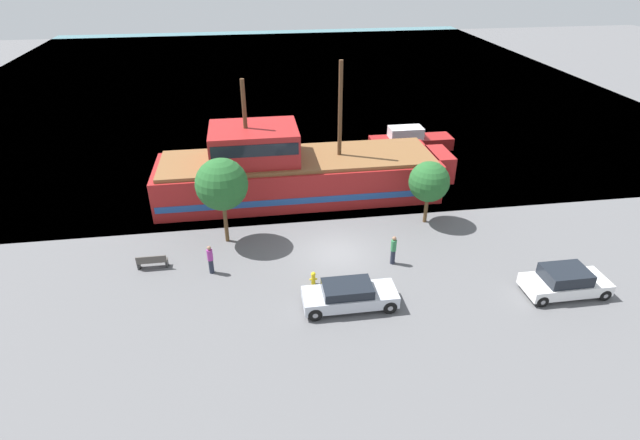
{
  "coord_description": "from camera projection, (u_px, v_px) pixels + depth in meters",
  "views": [
    {
      "loc": [
        -4.65,
        -24.45,
        16.27
      ],
      "look_at": [
        -0.69,
        2.0,
        1.2
      ],
      "focal_mm": 28.0,
      "sensor_mm": 36.0,
      "label": 1
    }
  ],
  "objects": [
    {
      "name": "ground_plane",
      "position": [
        336.0,
        253.0,
        29.66
      ],
      "size": [
        160.0,
        160.0,
        0.0
      ],
      "primitive_type": "plane",
      "color": "#5B5B5E"
    },
    {
      "name": "water_surface",
      "position": [
        279.0,
        77.0,
        67.57
      ],
      "size": [
        80.0,
        80.0,
        0.0
      ],
      "primitive_type": "plane",
      "color": "teal",
      "rests_on": "ground"
    },
    {
      "name": "pirate_ship",
      "position": [
        293.0,
        171.0,
        35.35
      ],
      "size": [
        21.03,
        5.62,
        9.53
      ],
      "color": "#A31E1E",
      "rests_on": "water_surface"
    },
    {
      "name": "moored_boat_dockside",
      "position": [
        410.0,
        141.0,
        44.08
      ],
      "size": [
        7.26,
        2.07,
        2.0
      ],
      "color": "maroon",
      "rests_on": "water_surface"
    },
    {
      "name": "parked_car_curb_front",
      "position": [
        565.0,
        282.0,
        25.96
      ],
      "size": [
        4.34,
        1.97,
        1.49
      ],
      "color": "white",
      "rests_on": "ground_plane"
    },
    {
      "name": "parked_car_curb_mid",
      "position": [
        349.0,
        295.0,
        25.0
      ],
      "size": [
        4.74,
        1.82,
        1.38
      ],
      "color": "#B7BCC6",
      "rests_on": "ground_plane"
    },
    {
      "name": "fire_hydrant",
      "position": [
        313.0,
        278.0,
        26.8
      ],
      "size": [
        0.42,
        0.25,
        0.76
      ],
      "color": "yellow",
      "rests_on": "ground_plane"
    },
    {
      "name": "bench_promenade_east",
      "position": [
        152.0,
        261.0,
        28.11
      ],
      "size": [
        1.66,
        0.45,
        0.85
      ],
      "color": "#4C4742",
      "rests_on": "ground_plane"
    },
    {
      "name": "pedestrian_walking_near",
      "position": [
        393.0,
        250.0,
        28.27
      ],
      "size": [
        0.32,
        0.32,
        1.79
      ],
      "color": "#232838",
      "rests_on": "ground_plane"
    },
    {
      "name": "pedestrian_walking_far",
      "position": [
        210.0,
        259.0,
        27.5
      ],
      "size": [
        0.32,
        0.32,
        1.74
      ],
      "color": "#232838",
      "rests_on": "ground_plane"
    },
    {
      "name": "tree_row_east",
      "position": [
        222.0,
        184.0,
        28.98
      ],
      "size": [
        3.09,
        3.09,
        5.41
      ],
      "color": "brown",
      "rests_on": "ground_plane"
    },
    {
      "name": "tree_row_mideast",
      "position": [
        429.0,
        182.0,
        31.55
      ],
      "size": [
        2.6,
        2.6,
        4.2
      ],
      "color": "brown",
      "rests_on": "ground_plane"
    }
  ]
}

